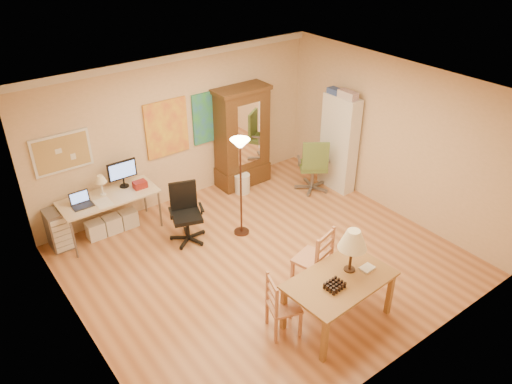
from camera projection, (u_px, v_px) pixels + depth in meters
floor at (265, 261)px, 7.77m from camera, size 5.50×5.50×0.00m
crown_molding at (174, 57)px, 8.14m from camera, size 5.50×0.08×0.12m
corkboard at (62, 153)px, 7.66m from camera, size 0.90×0.04×0.62m
art_panel_left at (167, 128)px, 8.62m from camera, size 0.80×0.04×1.00m
art_panel_right at (211, 117)px, 9.09m from camera, size 0.75×0.04×0.95m
dining_table at (345, 268)px, 6.31m from camera, size 1.45×0.93×1.32m
ladder_chair_back at (314, 260)px, 7.03m from camera, size 0.56×0.55×1.00m
ladder_chair_left at (282, 306)px, 6.32m from camera, size 0.49×0.50×0.87m
torchiere_lamp at (240, 159)px, 7.74m from camera, size 0.31×0.31×1.72m
computer_desk at (112, 209)px, 8.25m from camera, size 1.57×0.69×1.18m
office_chair_black at (187, 225)px, 8.14m from camera, size 0.61×0.61×0.99m
office_chair_green at (313, 177)px, 9.53m from camera, size 0.69×0.69×1.09m
drawer_cart at (59, 229)px, 7.93m from camera, size 0.33×0.40×0.67m
armoire at (242, 144)px, 9.50m from camera, size 1.06×0.50×1.95m
bookshelf at (339, 144)px, 9.34m from camera, size 0.28×0.74×1.85m
wastebin at (242, 183)px, 9.52m from camera, size 0.30×0.30×0.37m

